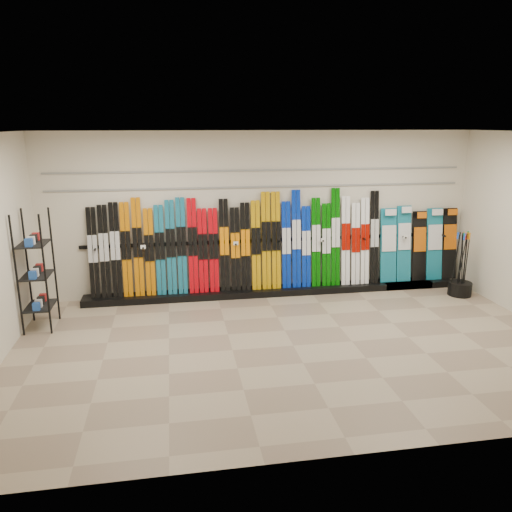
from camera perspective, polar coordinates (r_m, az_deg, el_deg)
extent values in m
plane|color=#88725E|center=(7.36, 4.28, -10.18)|extent=(8.00, 8.00, 0.00)
plane|color=beige|center=(9.25, 0.76, 4.85)|extent=(8.00, 0.00, 8.00)
plane|color=silver|center=(6.67, 4.79, 13.88)|extent=(8.00, 8.00, 0.00)
cube|color=black|center=(9.44, 2.32, -3.98)|extent=(8.00, 0.40, 0.12)
cube|color=black|center=(9.17, -18.13, 0.30)|extent=(0.17, 0.22, 1.60)
cube|color=black|center=(9.14, -16.95, 0.46)|extent=(0.17, 0.22, 1.64)
cube|color=black|center=(9.11, -15.76, 0.64)|extent=(0.17, 0.22, 1.68)
cube|color=#C26805|center=(9.09, -14.60, 0.68)|extent=(0.17, 0.22, 1.67)
cube|color=#C26805|center=(9.07, -13.36, 0.97)|extent=(0.17, 0.23, 1.75)
cube|color=#C26805|center=(9.07, -12.08, 0.42)|extent=(0.17, 0.21, 1.56)
cube|color=#15627F|center=(9.06, -10.91, 0.64)|extent=(0.17, 0.22, 1.61)
cube|color=#15627F|center=(9.05, -9.70, 0.95)|extent=(0.17, 0.23, 1.69)
cube|color=#15627F|center=(9.05, -8.51, 1.13)|extent=(0.17, 0.23, 1.73)
cube|color=red|center=(9.06, -7.25, 1.13)|extent=(0.17, 0.23, 1.72)
cube|color=red|center=(9.08, -6.08, 0.59)|extent=(0.17, 0.21, 1.53)
cube|color=red|center=(9.09, -4.87, 0.64)|extent=(0.17, 0.21, 1.53)
cube|color=black|center=(9.10, -3.64, 1.20)|extent=(0.17, 0.23, 1.69)
cube|color=black|center=(9.13, -2.38, 0.75)|extent=(0.17, 0.21, 1.53)
cube|color=black|center=(9.15, -1.21, 1.06)|extent=(0.17, 0.22, 1.61)
cube|color=#CA9108|center=(9.18, 0.00, 1.21)|extent=(0.17, 0.22, 1.65)
cube|color=#CA9108|center=(9.20, 1.17, 1.73)|extent=(0.17, 0.24, 1.80)
cube|color=#CA9108|center=(9.24, 2.31, 1.76)|extent=(0.17, 0.24, 1.79)
cube|color=#0529B0|center=(9.29, 3.49, 1.25)|extent=(0.17, 0.22, 1.61)
cube|color=#0529B0|center=(9.32, 4.63, 1.92)|extent=(0.17, 0.24, 1.82)
cube|color=#0529B0|center=(9.39, 5.75, 1.04)|extent=(0.17, 0.20, 1.52)
cube|color=#045C03|center=(9.43, 6.87, 1.54)|extent=(0.17, 0.22, 1.67)
cube|color=#045C03|center=(9.50, 8.03, 1.26)|extent=(0.17, 0.21, 1.56)
cube|color=#045C03|center=(9.54, 9.08, 2.13)|extent=(0.17, 0.24, 1.84)
cube|color=white|center=(9.61, 10.21, 1.70)|extent=(0.17, 0.22, 1.68)
cube|color=white|center=(9.68, 11.31, 1.36)|extent=(0.17, 0.21, 1.55)
cube|color=white|center=(9.75, 12.34, 1.66)|extent=(0.17, 0.22, 1.64)
cube|color=black|center=(9.81, 13.37, 2.07)|extent=(0.17, 0.24, 1.77)
cube|color=#14728C|center=(9.98, 14.89, 1.17)|extent=(0.32, 0.22, 1.43)
cube|color=#14728C|center=(10.11, 16.54, 1.35)|extent=(0.29, 0.23, 1.47)
cube|color=black|center=(10.26, 18.14, 1.09)|extent=(0.28, 0.21, 1.35)
cube|color=#14728C|center=(10.41, 19.71, 1.28)|extent=(0.32, 0.22, 1.40)
cube|color=black|center=(10.57, 21.22, 1.32)|extent=(0.29, 0.22, 1.40)
cube|color=black|center=(8.37, -23.82, -1.54)|extent=(0.40, 0.60, 1.85)
cylinder|color=black|center=(10.10, 22.26, -3.47)|extent=(0.43, 0.43, 0.25)
cylinder|color=black|center=(9.89, 22.49, -0.93)|extent=(0.10, 0.07, 1.18)
cylinder|color=black|center=(9.94, 22.90, -0.89)|extent=(0.06, 0.06, 1.18)
cylinder|color=black|center=(9.92, 21.78, -0.81)|extent=(0.14, 0.07, 1.18)
cylinder|color=black|center=(9.95, 22.34, -0.82)|extent=(0.14, 0.12, 1.17)
cylinder|color=black|center=(9.95, 22.27, -0.81)|extent=(0.11, 0.12, 1.17)
cylinder|color=black|center=(9.97, 22.72, -0.82)|extent=(0.03, 0.07, 1.18)
cylinder|color=black|center=(9.87, 22.42, -0.95)|extent=(0.12, 0.02, 1.18)
cylinder|color=black|center=(10.10, 22.78, -0.65)|extent=(0.02, 0.05, 1.18)
cube|color=gray|center=(9.16, 0.80, 7.91)|extent=(7.60, 0.02, 0.03)
cube|color=gray|center=(9.13, 0.80, 9.78)|extent=(7.60, 0.02, 0.03)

